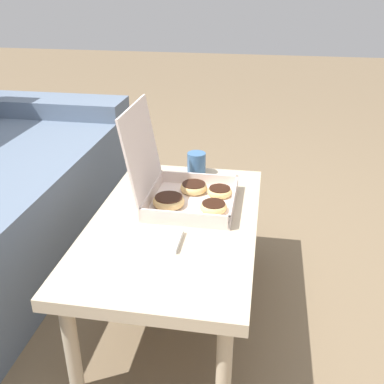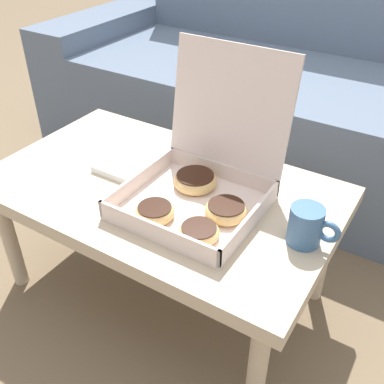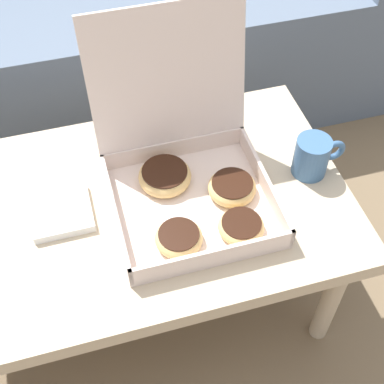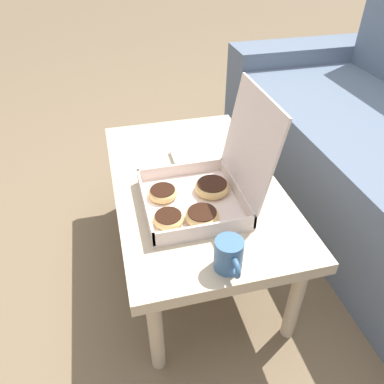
% 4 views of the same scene
% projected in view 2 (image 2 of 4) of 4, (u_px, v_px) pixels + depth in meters
% --- Properties ---
extents(ground_plane, '(12.00, 12.00, 0.00)m').
position_uv_depth(ground_plane, '(186.00, 265.00, 1.51)').
color(ground_plane, '#756047').
extents(couch, '(2.12, 0.86, 0.92)m').
position_uv_depth(couch, '(290.00, 96.00, 1.91)').
color(couch, slate).
rests_on(couch, ground_plane).
extents(coffee_table, '(0.94, 0.56, 0.39)m').
position_uv_depth(coffee_table, '(161.00, 198.00, 1.22)').
color(coffee_table, '#C6B293').
rests_on(coffee_table, ground_plane).
extents(pastry_box, '(0.33, 0.36, 0.36)m').
position_uv_depth(pastry_box, '(202.00, 183.00, 1.10)').
color(pastry_box, silver).
rests_on(pastry_box, coffee_table).
extents(coffee_mug, '(0.12, 0.08, 0.09)m').
position_uv_depth(coffee_mug, '(307.00, 226.00, 0.99)').
color(coffee_mug, '#3D6693').
rests_on(coffee_mug, coffee_table).
extents(napkin_stack, '(0.12, 0.12, 0.02)m').
position_uv_depth(napkin_stack, '(122.00, 166.00, 1.26)').
color(napkin_stack, white).
rests_on(napkin_stack, coffee_table).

